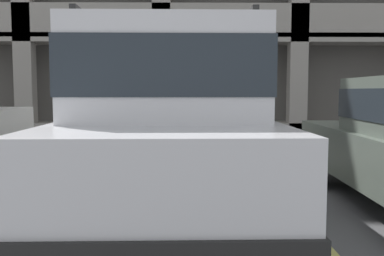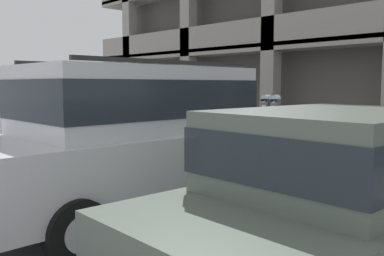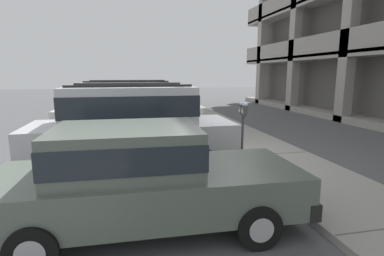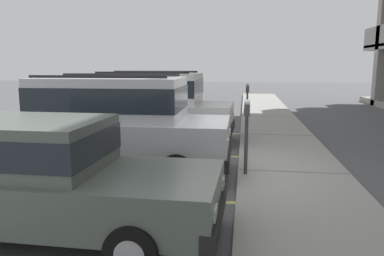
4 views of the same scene
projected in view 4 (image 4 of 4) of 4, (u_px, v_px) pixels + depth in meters
ground_plane at (228, 177)px, 7.65m from camera, size 80.00×80.00×0.10m
sidewalk at (293, 175)px, 7.45m from camera, size 40.00×2.20×0.12m
parking_stall_lines at (141, 198)px, 6.32m from camera, size 12.50×4.80×0.01m
silver_suv at (112, 121)px, 7.65m from camera, size 2.06×4.80×2.03m
red_sedan at (150, 104)px, 10.86m from camera, size 2.13×4.84×2.03m
dark_hatchback at (42, 175)px, 4.86m from camera, size 1.91×4.51×1.54m
parking_meter_near at (247, 119)px, 7.15m from camera, size 0.35×0.12×1.45m
parking_meter_far at (247, 94)px, 13.19m from camera, size 0.35×0.12×1.43m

